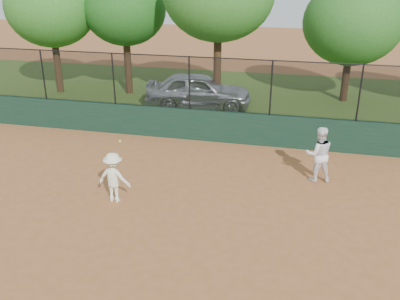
% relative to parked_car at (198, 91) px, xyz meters
% --- Properties ---
extents(ground, '(80.00, 80.00, 0.00)m').
position_rel_parked_car_xyz_m(ground, '(1.12, -10.02, -0.83)').
color(ground, '#A36034').
rests_on(ground, ground).
extents(back_wall, '(26.00, 0.20, 1.20)m').
position_rel_parked_car_xyz_m(back_wall, '(1.12, -4.02, -0.23)').
color(back_wall, '#173424').
rests_on(back_wall, ground).
extents(grass_strip, '(36.00, 12.00, 0.01)m').
position_rel_parked_car_xyz_m(grass_strip, '(1.12, 1.98, -0.83)').
color(grass_strip, '#314D18').
rests_on(grass_strip, ground).
extents(parked_car, '(5.11, 2.69, 1.66)m').
position_rel_parked_car_xyz_m(parked_car, '(0.00, 0.00, 0.00)').
color(parked_car, '#B2B6BC').
rests_on(parked_car, ground).
extents(player_second, '(0.99, 0.85, 1.76)m').
position_rel_parked_car_xyz_m(player_second, '(5.36, -6.55, 0.05)').
color(player_second, white).
rests_on(player_second, ground).
extents(player_main, '(0.99, 0.67, 2.03)m').
position_rel_parked_car_xyz_m(player_main, '(-0.23, -9.24, -0.09)').
color(player_main, white).
rests_on(player_main, ground).
extents(fence_assembly, '(26.00, 0.06, 2.00)m').
position_rel_parked_car_xyz_m(fence_assembly, '(1.09, -4.02, 1.41)').
color(fence_assembly, black).
rests_on(fence_assembly, back_wall).
extents(tree_0, '(4.52, 4.11, 6.24)m').
position_rel_parked_car_xyz_m(tree_0, '(-7.79, 1.11, 3.45)').
color(tree_0, '#462E19').
rests_on(tree_0, ground).
extents(tree_1, '(4.12, 3.74, 6.01)m').
position_rel_parked_car_xyz_m(tree_1, '(-4.15, 1.76, 3.38)').
color(tree_1, '#462D18').
rests_on(tree_1, ground).
extents(tree_3, '(4.60, 4.18, 5.73)m').
position_rel_parked_car_xyz_m(tree_3, '(6.72, 2.84, 2.91)').
color(tree_3, '#3A2313').
rests_on(tree_3, ground).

